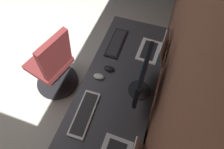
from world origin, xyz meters
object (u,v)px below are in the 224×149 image
drawer_pedestal (108,137)px  laptop_leftmost (155,50)px  mouse_main (99,76)px  office_chair (53,66)px  mouse_spare (109,69)px  monitor_primary (142,77)px  keyboard_main (116,43)px  keyboard_spare (84,113)px

drawer_pedestal → laptop_leftmost: 1.01m
mouse_main → office_chair: size_ratio=0.11×
mouse_spare → office_chair: 0.76m
monitor_primary → mouse_main: 0.45m
keyboard_main → monitor_primary: bearing=38.2°
keyboard_main → office_chair: bearing=-62.3°
monitor_primary → keyboard_main: 0.64m
monitor_primary → keyboard_main: (-0.47, -0.37, -0.22)m
laptop_leftmost → office_chair: (0.35, -1.08, -0.32)m
drawer_pedestal → office_chair: size_ratio=0.72×
drawer_pedestal → keyboard_spare: bearing=-99.8°
mouse_main → office_chair: office_chair is taller
monitor_primary → office_chair: bearing=-97.0°
laptop_leftmost → office_chair: size_ratio=0.34×
drawer_pedestal → monitor_primary: (-0.41, 0.16, 0.62)m
monitor_primary → office_chair: size_ratio=0.48×
monitor_primary → laptop_leftmost: 0.52m
keyboard_main → laptop_leftmost: bearing=90.9°
drawer_pedestal → laptop_leftmost: laptop_leftmost is taller
keyboard_main → mouse_main: 0.47m
keyboard_spare → keyboard_main: bearing=179.8°
drawer_pedestal → keyboard_main: size_ratio=1.65×
drawer_pedestal → keyboard_spare: (-0.04, -0.21, 0.39)m
keyboard_spare → mouse_main: bearing=-177.3°
mouse_main → keyboard_spare: bearing=2.7°
keyboard_main → mouse_spare: 0.35m
mouse_spare → office_chair: size_ratio=0.11×
monitor_primary → mouse_spare: bearing=-110.5°
keyboard_spare → office_chair: (-0.50, -0.66, -0.28)m
monitor_primary → laptop_leftmost: (-0.48, 0.04, -0.19)m
mouse_spare → office_chair: bearing=-90.2°
keyboard_main → keyboard_spare: size_ratio=0.99×
mouse_main → monitor_primary: bearing=88.7°
monitor_primary → keyboard_main: monitor_primary is taller
laptop_leftmost → mouse_main: laptop_leftmost is taller
monitor_primary → laptop_leftmost: size_ratio=1.42×
mouse_main → office_chair: 0.71m
drawer_pedestal → mouse_main: 0.62m
drawer_pedestal → office_chair: 1.03m
drawer_pedestal → mouse_spare: (-0.53, -0.17, 0.40)m
office_chair → mouse_main: bearing=79.6°
drawer_pedestal → mouse_spare: bearing=-162.4°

